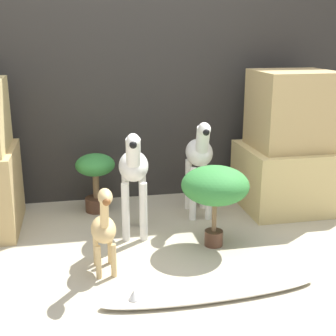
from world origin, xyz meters
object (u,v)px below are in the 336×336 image
(zebra_left, at_px, (134,172))
(potted_palm_front, at_px, (95,173))
(potted_palm_back, at_px, (215,187))
(surfboard, at_px, (210,292))
(giraffe_figurine, at_px, (104,227))
(zebra_right, at_px, (200,158))

(zebra_left, distance_m, potted_palm_front, 0.56)
(potted_palm_back, distance_m, surfboard, 0.72)
(giraffe_figurine, bearing_deg, zebra_right, 45.13)
(giraffe_figurine, bearing_deg, zebra_left, 64.69)
(zebra_right, bearing_deg, zebra_left, -153.27)
(potted_palm_back, height_order, surfboard, potted_palm_back)
(zebra_left, height_order, surfboard, zebra_left)
(potted_palm_front, bearing_deg, potted_palm_back, -46.94)
(zebra_left, xyz_separation_m, potted_palm_back, (0.48, -0.27, -0.05))
(surfboard, bearing_deg, potted_palm_front, 111.04)
(zebra_left, relative_size, potted_palm_front, 1.64)
(potted_palm_front, height_order, potted_palm_back, potted_palm_back)
(giraffe_figurine, bearing_deg, potted_palm_back, 17.94)
(giraffe_figurine, xyz_separation_m, potted_palm_back, (0.72, 0.23, 0.11))
(surfboard, bearing_deg, zebra_left, 108.67)
(zebra_right, relative_size, giraffe_figurine, 1.33)
(zebra_left, bearing_deg, surfboard, -71.33)
(zebra_left, bearing_deg, potted_palm_back, -28.86)
(zebra_left, relative_size, surfboard, 0.63)
(zebra_right, relative_size, potted_palm_back, 1.40)
(zebra_right, xyz_separation_m, potted_palm_front, (-0.75, 0.23, -0.14))
(zebra_left, bearing_deg, giraffe_figurine, -115.31)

